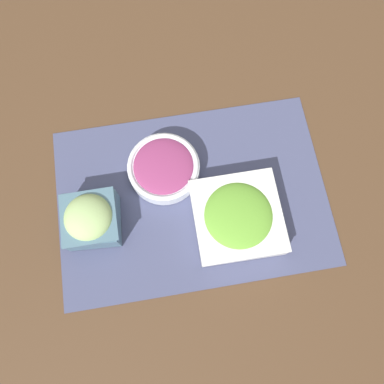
# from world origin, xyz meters

# --- Properties ---
(ground_plane) EXTENTS (3.00, 3.00, 0.00)m
(ground_plane) POSITION_xyz_m (0.00, 0.00, 0.00)
(ground_plane) COLOR #513823
(placemat) EXTENTS (0.60, 0.41, 0.00)m
(placemat) POSITION_xyz_m (0.00, 0.00, 0.00)
(placemat) COLOR #474C70
(placemat) RESTS_ON ground_plane
(onion_bowl) EXTENTS (0.16, 0.16, 0.05)m
(onion_bowl) POSITION_xyz_m (0.05, -0.07, 0.03)
(onion_bowl) COLOR silver
(onion_bowl) RESTS_ON placemat
(cucumber_bowl) EXTENTS (0.12, 0.12, 0.09)m
(cucumber_bowl) POSITION_xyz_m (0.22, 0.03, 0.05)
(cucumber_bowl) COLOR slate
(cucumber_bowl) RESTS_ON placemat
(lettuce_bowl) EXTENTS (0.18, 0.18, 0.06)m
(lettuce_bowl) POSITION_xyz_m (-0.09, 0.07, 0.03)
(lettuce_bowl) COLOR white
(lettuce_bowl) RESTS_ON placemat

